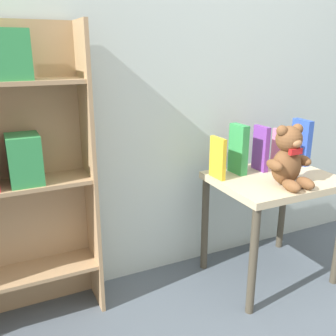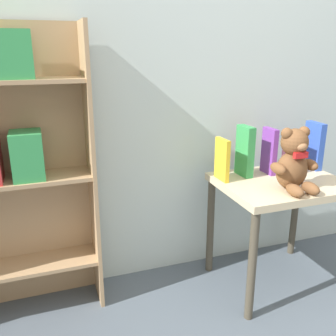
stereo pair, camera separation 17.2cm
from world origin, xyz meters
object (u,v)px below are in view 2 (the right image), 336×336
(book_standing_yellow, at_px, (222,160))
(book_standing_purple, at_px, (269,151))
(bookshelf_side, at_px, (7,159))
(book_standing_blue, at_px, (314,146))
(display_table, at_px, (280,197))
(book_standing_pink, at_px, (292,152))
(book_standing_green, at_px, (245,151))
(teddy_bear, at_px, (294,162))

(book_standing_yellow, height_order, book_standing_purple, book_standing_purple)
(book_standing_yellow, relative_size, book_standing_purple, 0.87)
(bookshelf_side, distance_m, book_standing_blue, 1.57)
(display_table, distance_m, book_standing_pink, 0.27)
(bookshelf_side, height_order, book_standing_blue, bookshelf_side)
(book_standing_green, height_order, book_standing_pink, book_standing_green)
(bookshelf_side, bearing_deg, book_standing_pink, -4.18)
(display_table, distance_m, book_standing_yellow, 0.36)
(book_standing_yellow, bearing_deg, display_table, -24.29)
(teddy_bear, bearing_deg, book_standing_blue, 37.58)
(bookshelf_side, height_order, book_standing_purple, bookshelf_side)
(display_table, height_order, teddy_bear, teddy_bear)
(teddy_bear, distance_m, book_standing_purple, 0.25)
(book_standing_green, xyz_separation_m, book_standing_blue, (0.43, -0.01, -0.00))
(book_standing_green, relative_size, book_standing_purple, 1.08)
(book_standing_purple, bearing_deg, book_standing_blue, -0.75)
(book_standing_yellow, bearing_deg, book_standing_purple, 0.63)
(display_table, height_order, book_standing_green, book_standing_green)
(book_standing_green, distance_m, book_standing_purple, 0.14)
(teddy_bear, xyz_separation_m, book_standing_yellow, (-0.25, 0.23, -0.03))
(book_standing_yellow, distance_m, book_standing_green, 0.15)
(book_standing_purple, distance_m, book_standing_blue, 0.28)
(display_table, bearing_deg, bookshelf_side, 169.80)
(bookshelf_side, xyz_separation_m, book_standing_green, (1.14, -0.09, -0.04))
(display_table, distance_m, book_standing_green, 0.30)
(display_table, xyz_separation_m, book_standing_purple, (-0.00, 0.13, 0.21))
(book_standing_blue, bearing_deg, book_standing_green, 179.83)
(book_standing_purple, bearing_deg, book_standing_yellow, -177.17)
(book_standing_yellow, height_order, book_standing_blue, book_standing_blue)
(display_table, bearing_deg, teddy_bear, -105.60)
(teddy_bear, xyz_separation_m, book_standing_pink, (0.18, 0.25, -0.03))
(book_standing_green, relative_size, book_standing_blue, 1.02)
(book_standing_yellow, relative_size, book_standing_pink, 1.01)
(display_table, bearing_deg, book_standing_purple, 90.00)
(book_standing_purple, bearing_deg, teddy_bear, -97.54)
(display_table, xyz_separation_m, book_standing_yellow, (-0.28, 0.12, 0.20))
(bookshelf_side, bearing_deg, teddy_bear, -15.63)
(book_standing_yellow, relative_size, book_standing_green, 0.81)
(teddy_bear, relative_size, book_standing_pink, 1.42)
(book_standing_green, bearing_deg, book_standing_blue, -3.67)
(teddy_bear, bearing_deg, bookshelf_side, 164.37)
(teddy_bear, bearing_deg, book_standing_yellow, 136.93)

